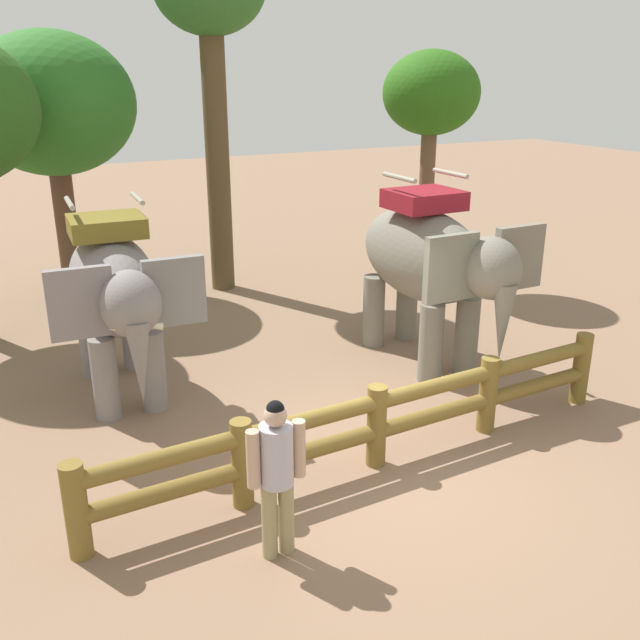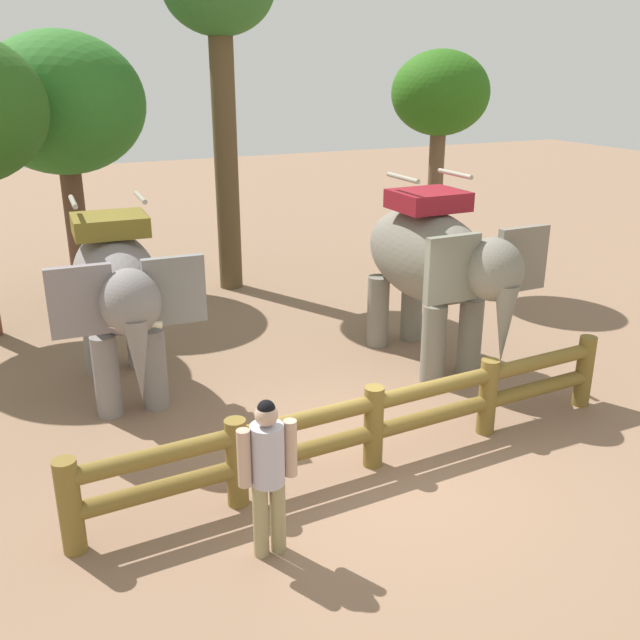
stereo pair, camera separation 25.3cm
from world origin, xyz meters
The scene contains 8 objects.
ground_plane centered at (0.00, 0.00, 0.00)m, with size 60.00×60.00×0.00m, color #85654E.
log_fence centered at (0.00, 0.07, 0.61)m, with size 7.31×0.56×1.05m.
elephant_near_left centered at (-2.34, 3.36, 1.64)m, with size 1.94×3.40×2.92m.
elephant_center centered at (2.36, 2.43, 1.73)m, with size 2.05×3.57×3.08m.
tourist_woman_in_black centered at (-1.75, -0.95, 0.99)m, with size 0.60×0.34×1.71m.
tree_back_center centered at (4.86, 6.17, 3.98)m, with size 2.01×2.01×4.95m.
tree_far_right centered at (-2.23, 8.88, 3.87)m, with size 3.27×3.27×5.31m.
tree_deep_back centered at (0.79, 7.91, 5.67)m, with size 2.22×2.22×7.04m.
Camera 2 is at (-3.82, -6.56, 4.67)m, focal length 39.78 mm.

